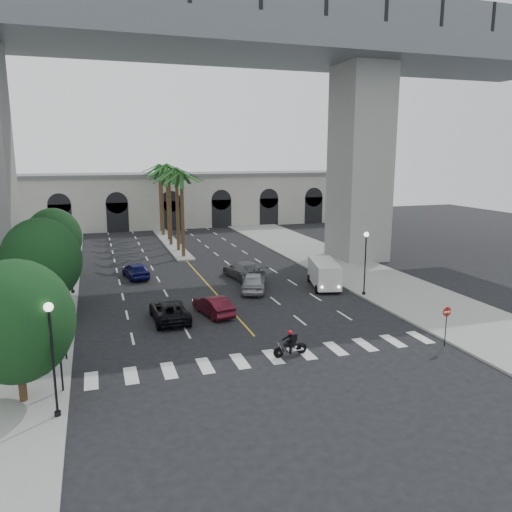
{
  "coord_description": "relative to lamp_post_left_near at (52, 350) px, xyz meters",
  "views": [
    {
      "loc": [
        -9.33,
        -26.87,
        11.46
      ],
      "look_at": [
        1.4,
        6.0,
        4.4
      ],
      "focal_mm": 35.0,
      "sensor_mm": 36.0,
      "label": 1
    }
  ],
  "objects": [
    {
      "name": "ground",
      "position": [
        11.4,
        5.0,
        -3.22
      ],
      "size": [
        140.0,
        140.0,
        0.0
      ],
      "primitive_type": "plane",
      "color": "black",
      "rests_on": "ground"
    },
    {
      "name": "sidewalk_left",
      "position": [
        -3.6,
        20.0,
        -3.15
      ],
      "size": [
        8.0,
        100.0,
        0.15
      ],
      "primitive_type": "cube",
      "color": "gray",
      "rests_on": "ground"
    },
    {
      "name": "sidewalk_right",
      "position": [
        26.4,
        20.0,
        -3.15
      ],
      "size": [
        8.0,
        100.0,
        0.15
      ],
      "primitive_type": "cube",
      "color": "gray",
      "rests_on": "ground"
    },
    {
      "name": "median",
      "position": [
        11.4,
        43.0,
        -3.12
      ],
      "size": [
        2.0,
        24.0,
        0.2
      ],
      "primitive_type": "cube",
      "color": "gray",
      "rests_on": "ground"
    },
    {
      "name": "pier_building",
      "position": [
        11.4,
        60.0,
        1.04
      ],
      "size": [
        71.0,
        10.5,
        8.5
      ],
      "color": "beige",
      "rests_on": "ground"
    },
    {
      "name": "bridge",
      "position": [
        14.82,
        27.0,
        15.29
      ],
      "size": [
        75.0,
        13.0,
        26.0
      ],
      "color": "gray",
      "rests_on": "ground"
    },
    {
      "name": "palm_a",
      "position": [
        11.4,
        33.0,
        5.88
      ],
      "size": [
        3.2,
        3.2,
        10.3
      ],
      "color": "#47331E",
      "rests_on": "ground"
    },
    {
      "name": "palm_b",
      "position": [
        11.5,
        37.0,
        6.15
      ],
      "size": [
        3.2,
        3.2,
        10.6
      ],
      "color": "#47331E",
      "rests_on": "ground"
    },
    {
      "name": "palm_c",
      "position": [
        11.2,
        41.0,
        5.69
      ],
      "size": [
        3.2,
        3.2,
        10.1
      ],
      "color": "#47331E",
      "rests_on": "ground"
    },
    {
      "name": "palm_d",
      "position": [
        11.55,
        45.0,
        6.43
      ],
      "size": [
        3.2,
        3.2,
        10.9
      ],
      "color": "#47331E",
      "rests_on": "ground"
    },
    {
      "name": "palm_e",
      "position": [
        11.3,
        49.0,
        5.97
      ],
      "size": [
        3.2,
        3.2,
        10.4
      ],
      "color": "#47331E",
      "rests_on": "ground"
    },
    {
      "name": "palm_f",
      "position": [
        11.6,
        53.0,
        6.24
      ],
      "size": [
        3.2,
        3.2,
        10.7
      ],
      "color": "#47331E",
      "rests_on": "ground"
    },
    {
      "name": "street_tree_near",
      "position": [
        -1.6,
        2.0,
        0.8
      ],
      "size": [
        5.2,
        5.2,
        6.89
      ],
      "color": "#382616",
      "rests_on": "ground"
    },
    {
      "name": "street_tree_mid",
      "position": [
        -1.6,
        15.0,
        0.99
      ],
      "size": [
        5.44,
        5.44,
        7.21
      ],
      "color": "#382616",
      "rests_on": "ground"
    },
    {
      "name": "street_tree_far",
      "position": [
        -1.6,
        27.0,
        0.68
      ],
      "size": [
        5.04,
        5.04,
        6.68
      ],
      "color": "#382616",
      "rests_on": "ground"
    },
    {
      "name": "lamp_post_left_near",
      "position": [
        0.0,
        0.0,
        0.0
      ],
      "size": [
        0.4,
        0.4,
        5.35
      ],
      "color": "black",
      "rests_on": "ground"
    },
    {
      "name": "lamp_post_left_far",
      "position": [
        0.0,
        21.0,
        0.0
      ],
      "size": [
        0.4,
        0.4,
        5.35
      ],
      "color": "black",
      "rests_on": "ground"
    },
    {
      "name": "lamp_post_right",
      "position": [
        22.8,
        13.0,
        0.0
      ],
      "size": [
        0.4,
        0.4,
        5.35
      ],
      "color": "black",
      "rests_on": "ground"
    },
    {
      "name": "traffic_signal_near",
      "position": [
        0.1,
        2.5,
        -0.71
      ],
      "size": [
        0.25,
        0.18,
        3.65
      ],
      "color": "black",
      "rests_on": "ground"
    },
    {
      "name": "traffic_signal_far",
      "position": [
        0.1,
        6.5,
        -0.71
      ],
      "size": [
        0.25,
        0.18,
        3.65
      ],
      "color": "black",
      "rests_on": "ground"
    },
    {
      "name": "motorcycle_rider",
      "position": [
        12.47,
        3.38,
        -2.52
      ],
      "size": [
        2.15,
        0.59,
        1.55
      ],
      "rotation": [
        0.0,
        0.0,
        0.13
      ],
      "color": "black",
      "rests_on": "ground"
    },
    {
      "name": "car_a",
      "position": [
        14.61,
        17.22,
        -2.39
      ],
      "size": [
        3.5,
        5.28,
        1.67
      ],
      "primitive_type": "imported",
      "rotation": [
        0.0,
        0.0,
        2.8
      ],
      "color": "#9A999E",
      "rests_on": "ground"
    },
    {
      "name": "car_b",
      "position": [
        9.9,
        12.07,
        -2.51
      ],
      "size": [
        2.41,
        4.53,
        1.42
      ],
      "primitive_type": "imported",
      "rotation": [
        0.0,
        0.0,
        3.36
      ],
      "color": "#450D18",
      "rests_on": "ground"
    },
    {
      "name": "car_c",
      "position": [
        6.68,
        11.81,
        -2.51
      ],
      "size": [
        2.44,
        5.14,
        1.42
      ],
      "primitive_type": "imported",
      "rotation": [
        0.0,
        0.0,
        3.16
      ],
      "color": "black",
      "rests_on": "ground"
    },
    {
      "name": "car_d",
      "position": [
        15.1,
        21.72,
        -2.39
      ],
      "size": [
        3.28,
        6.07,
        1.67
      ],
      "primitive_type": "imported",
      "rotation": [
        0.0,
        0.0,
        3.31
      ],
      "color": "#5D5E62",
      "rests_on": "ground"
    },
    {
      "name": "car_e",
      "position": [
        5.49,
        25.1,
        -2.46
      ],
      "size": [
        2.54,
        4.69,
        1.52
      ],
      "primitive_type": "imported",
      "rotation": [
        0.0,
        0.0,
        3.32
      ],
      "color": "#10114E",
      "rests_on": "ground"
    },
    {
      "name": "cargo_van",
      "position": [
        20.89,
        16.54,
        -1.94
      ],
      "size": [
        3.29,
        5.72,
        2.3
      ],
      "rotation": [
        0.0,
        0.0,
        -0.25
      ],
      "color": "silver",
      "rests_on": "ground"
    },
    {
      "name": "pedestrian_a",
      "position": [
        -2.58,
        10.03,
        -2.19
      ],
      "size": [
        0.74,
        0.6,
        1.76
      ],
      "primitive_type": "imported",
      "rotation": [
        0.0,
        0.0,
        0.32
      ],
      "color": "black",
      "rests_on": "sidewalk_left"
    },
    {
      "name": "do_not_enter_sign",
      "position": [
        21.9,
        1.82,
        -1.42
      ],
      "size": [
        0.61,
        0.06,
        2.48
      ],
      "rotation": [
        0.0,
        0.0,
        0.01
      ],
      "color": "black",
      "rests_on": "ground"
    }
  ]
}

